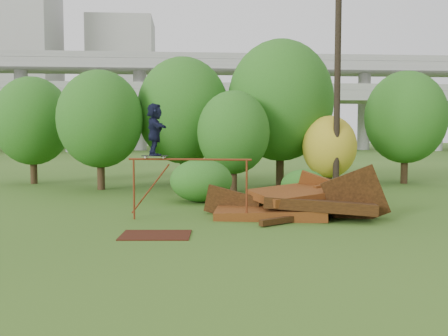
{
  "coord_description": "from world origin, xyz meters",
  "views": [
    {
      "loc": [
        -2.0,
        -13.25,
        2.67
      ],
      "look_at": [
        -0.8,
        2.0,
        1.6
      ],
      "focal_mm": 40.0,
      "sensor_mm": 36.0,
      "label": 1
    }
  ],
  "objects": [
    {
      "name": "shrub_left",
      "position": [
        -1.37,
        6.01,
        0.84
      ],
      "size": [
        2.42,
        2.24,
        1.68
      ],
      "primitive_type": "ellipsoid",
      "color": "#245216",
      "rests_on": "ground"
    },
    {
      "name": "skater",
      "position": [
        -2.91,
        2.12,
        2.79
      ],
      "size": [
        0.78,
        1.54,
        1.59
      ],
      "primitive_type": "imported",
      "rotation": [
        0.0,
        0.0,
        1.79
      ],
      "color": "black",
      "rests_on": "skateboard"
    },
    {
      "name": "scrap_pile",
      "position": [
        1.54,
        2.34,
        0.4
      ],
      "size": [
        5.79,
        3.45,
        2.12
      ],
      "color": "#4E240E",
      "rests_on": "ground"
    },
    {
      "name": "building_left",
      "position": [
        -38.0,
        95.0,
        17.5
      ],
      "size": [
        18.0,
        16.0,
        35.0
      ],
      "primitive_type": "cube",
      "color": "#9E9E99",
      "rests_on": "ground"
    },
    {
      "name": "skateboard",
      "position": [
        -2.91,
        2.12,
        1.97
      ],
      "size": [
        0.82,
        0.38,
        0.08
      ],
      "rotation": [
        0.0,
        0.0,
        -0.21
      ],
      "color": "black",
      "rests_on": "grind_rail"
    },
    {
      "name": "freeway_overpass",
      "position": [
        0.0,
        62.92,
        10.32
      ],
      "size": [
        160.0,
        15.0,
        13.7
      ],
      "color": "gray",
      "rests_on": "ground"
    },
    {
      "name": "building_right",
      "position": [
        -16.0,
        102.0,
        14.0
      ],
      "size": [
        14.0,
        14.0,
        28.0
      ],
      "primitive_type": "cube",
      "color": "#9E9E99",
      "rests_on": "ground"
    },
    {
      "name": "tree_1",
      "position": [
        -2.08,
        12.11,
        3.8
      ],
      "size": [
        4.67,
        4.67,
        6.5
      ],
      "color": "black",
      "rests_on": "ground"
    },
    {
      "name": "shrub_right",
      "position": [
        2.59,
        5.68,
        0.64
      ],
      "size": [
        1.8,
        1.65,
        1.27
      ],
      "primitive_type": "ellipsoid",
      "color": "#245216",
      "rests_on": "ground"
    },
    {
      "name": "tree_3",
      "position": [
        2.82,
        11.74,
        4.31
      ],
      "size": [
        5.31,
        5.31,
        7.37
      ],
      "color": "black",
      "rests_on": "ground"
    },
    {
      "name": "tree_5",
      "position": [
        9.61,
        12.29,
        3.5
      ],
      "size": [
        4.23,
        4.23,
        5.94
      ],
      "color": "black",
      "rests_on": "ground"
    },
    {
      "name": "tree_4",
      "position": [
        4.76,
        9.66,
        2.03
      ],
      "size": [
        2.53,
        2.53,
        3.49
      ],
      "color": "black",
      "rests_on": "ground"
    },
    {
      "name": "grind_rail",
      "position": [
        -1.87,
        1.9,
        1.44
      ],
      "size": [
        3.73,
        0.86,
        1.91
      ],
      "color": "maroon",
      "rests_on": "ground"
    },
    {
      "name": "tree_2",
      "position": [
        0.17,
        8.99,
        2.7
      ],
      "size": [
        3.25,
        3.25,
        4.58
      ],
      "color": "black",
      "rests_on": "ground"
    },
    {
      "name": "ground",
      "position": [
        0.0,
        0.0,
        0.0
      ],
      "size": [
        240.0,
        240.0,
        0.0
      ],
      "primitive_type": "plane",
      "color": "#2D5116",
      "rests_on": "ground"
    },
    {
      "name": "tree_0",
      "position": [
        -5.96,
        10.62,
        3.33
      ],
      "size": [
        3.99,
        3.99,
        5.63
      ],
      "color": "black",
      "rests_on": "ground"
    },
    {
      "name": "flat_plate",
      "position": [
        -2.77,
        -0.29,
        0.01
      ],
      "size": [
        1.9,
        1.42,
        0.03
      ],
      "primitive_type": "cube",
      "rotation": [
        0.0,
        0.0,
        -0.07
      ],
      "color": "#37150B",
      "rests_on": "ground"
    },
    {
      "name": "tree_6",
      "position": [
        -9.97,
        13.73,
        3.31
      ],
      "size": [
        4.03,
        4.03,
        5.63
      ],
      "color": "black",
      "rests_on": "ground"
    },
    {
      "name": "utility_pole",
      "position": [
        4.76,
        8.6,
        4.81
      ],
      "size": [
        1.4,
        0.28,
        9.48
      ],
      "color": "black",
      "rests_on": "ground"
    }
  ]
}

